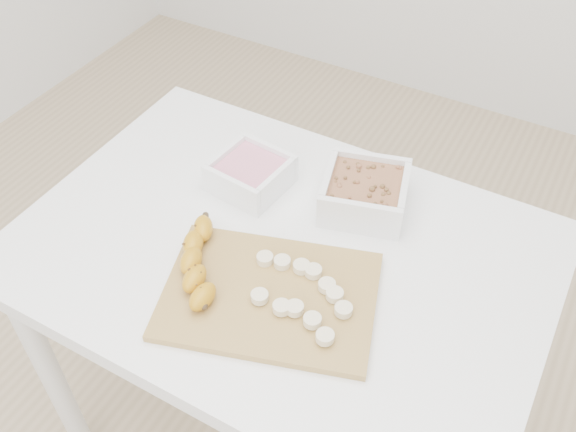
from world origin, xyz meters
The scene contains 6 objects.
table centered at (0.00, 0.00, 0.65)m, with size 1.00×0.70×0.75m.
bowl_yogurt centered at (-0.14, 0.13, 0.78)m, with size 0.16×0.16×0.07m.
bowl_granola centered at (0.09, 0.18, 0.79)m, with size 0.20×0.20×0.08m.
cutting_board centered at (0.04, -0.11, 0.76)m, with size 0.37×0.26×0.01m, color #A78748.
banana centered at (-0.09, -0.13, 0.78)m, with size 0.06×0.21×0.04m, color #B67A10, non-canonical shape.
banana_slices centered at (0.10, -0.09, 0.77)m, with size 0.21×0.15×0.02m.
Camera 1 is at (0.41, -0.71, 1.65)m, focal length 40.00 mm.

